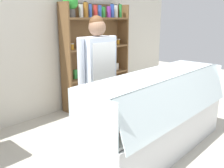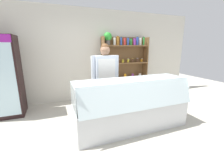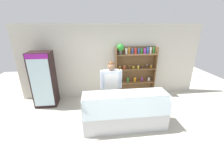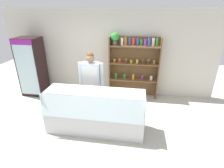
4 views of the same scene
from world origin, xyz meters
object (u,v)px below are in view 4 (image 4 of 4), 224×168
(drinks_fridge, at_px, (32,67))
(shelving_unit, at_px, (132,62))
(shop_clerk, at_px, (91,78))
(deli_display_case, at_px, (95,118))

(drinks_fridge, xyz_separation_m, shelving_unit, (3.21, 0.34, 0.22))
(shelving_unit, distance_m, shop_clerk, 1.54)
(deli_display_case, distance_m, shop_clerk, 1.08)
(deli_display_case, bearing_deg, shop_clerk, 109.57)
(deli_display_case, bearing_deg, shelving_unit, 69.28)
(shelving_unit, height_order, shop_clerk, shelving_unit)
(drinks_fridge, distance_m, deli_display_case, 3.01)
(deli_display_case, xyz_separation_m, shop_clerk, (-0.28, 0.78, 0.69))
(drinks_fridge, relative_size, deli_display_case, 0.83)
(deli_display_case, relative_size, shop_clerk, 1.33)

